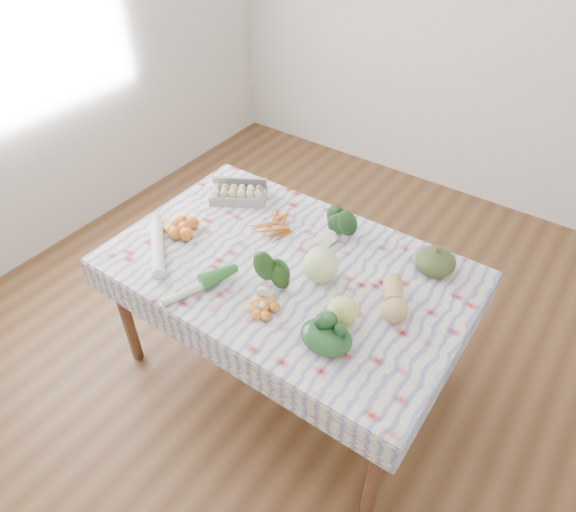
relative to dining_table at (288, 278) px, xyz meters
The scene contains 17 objects.
ground 0.68m from the dining_table, ahead, with size 4.50×4.50×0.00m, color #54351C.
wall_back 2.36m from the dining_table, 90.00° to the left, with size 4.00×0.04×2.80m, color silver.
dining_table is the anchor object (origin of this frame).
tablecloth 0.08m from the dining_table, ahead, with size 1.66×1.06×0.01m, color silver.
egg_carton 0.60m from the dining_table, 152.83° to the left, with size 0.30×0.12×0.08m, color #ABAAA6.
carrot_bunch 0.29m from the dining_table, 134.61° to the left, with size 0.19×0.18×0.04m, color #CB661C.
kale_bunch 0.35m from the dining_table, 75.91° to the left, with size 0.16×0.14×0.14m, color #173516.
kabocha_squash 0.69m from the dining_table, 31.95° to the left, with size 0.18×0.18×0.12m, color #3E5126.
cabbage 0.24m from the dining_table, ahead, with size 0.16×0.16×0.16m, color beige.
butternut_squash 0.54m from the dining_table, ahead, with size 0.11×0.24×0.11m, color tan.
orange_cluster 0.58m from the dining_table, 169.79° to the right, with size 0.21×0.21×0.07m, color orange.
broccoli 0.24m from the dining_table, 81.31° to the right, with size 0.17×0.17×0.12m, color #1E4115.
mandarin_cluster 0.33m from the dining_table, 73.98° to the right, with size 0.15×0.15×0.05m, color orange.
grapefruit 0.44m from the dining_table, 22.29° to the right, with size 0.13×0.13×0.13m, color #DBDA6B.
spinach_bag 0.51m from the dining_table, 37.21° to the right, with size 0.21×0.17×0.09m, color #153719.
daikon 0.64m from the dining_table, 153.47° to the right, with size 0.06×0.06×0.41m, color white.
leek 0.43m from the dining_table, 122.15° to the right, with size 0.04×0.04×0.35m, color silver.
Camera 1 is at (1.02, -1.45, 2.36)m, focal length 32.00 mm.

